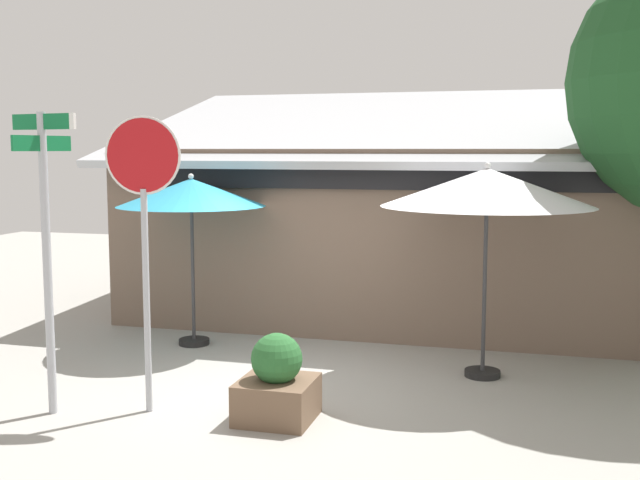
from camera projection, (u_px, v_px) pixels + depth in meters
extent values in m
cube|color=#9E9B93|center=(283.00, 386.00, 9.32)|extent=(28.00, 28.00, 0.10)
cube|color=#705B4C|center=(389.00, 230.00, 13.42)|extent=(8.10, 4.83, 2.80)
cube|color=#B7BABF|center=(389.00, 124.00, 13.06)|extent=(8.60, 5.40, 1.43)
cube|color=black|center=(359.00, 174.00, 10.94)|extent=(7.50, 0.16, 0.44)
cylinder|color=#A8AAB2|center=(47.00, 266.00, 8.06)|extent=(0.09, 0.09, 3.18)
cube|color=#116B38|center=(41.00, 122.00, 7.88)|extent=(0.77, 0.17, 0.16)
cube|color=#116B38|center=(42.00, 143.00, 7.91)|extent=(0.17, 0.77, 0.16)
cube|color=white|center=(73.00, 121.00, 7.70)|extent=(0.07, 0.04, 0.16)
cylinder|color=#A8AAB2|center=(147.00, 302.00, 8.16)|extent=(0.07, 0.07, 2.39)
cylinder|color=white|center=(143.00, 155.00, 7.98)|extent=(0.81, 0.12, 0.82)
cylinder|color=red|center=(143.00, 155.00, 7.98)|extent=(0.77, 0.12, 0.77)
cylinder|color=black|center=(194.00, 342.00, 11.13)|extent=(0.44, 0.44, 0.08)
cylinder|color=#333335|center=(193.00, 274.00, 11.01)|extent=(0.05, 0.05, 2.05)
cone|color=#2D99BC|center=(191.00, 192.00, 10.88)|extent=(2.10, 2.10, 0.39)
sphere|color=silver|center=(191.00, 176.00, 10.85)|extent=(0.08, 0.08, 0.08)
cylinder|color=black|center=(482.00, 373.00, 9.56)|extent=(0.44, 0.44, 0.08)
cylinder|color=#333335|center=(484.00, 291.00, 9.43)|extent=(0.05, 0.05, 2.16)
cone|color=white|center=(487.00, 187.00, 9.29)|extent=(2.57, 2.57, 0.46)
sphere|color=silver|center=(488.00, 166.00, 9.26)|extent=(0.08, 0.08, 0.08)
cube|color=brown|center=(277.00, 400.00, 8.01)|extent=(0.76, 0.76, 0.43)
sphere|color=#28602D|center=(277.00, 359.00, 7.96)|extent=(0.53, 0.53, 0.53)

